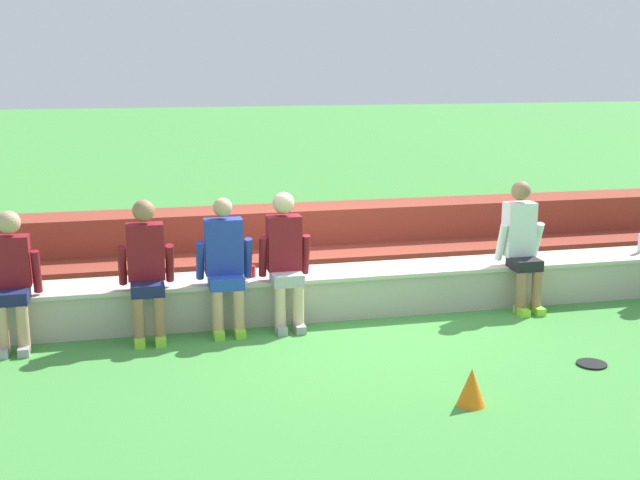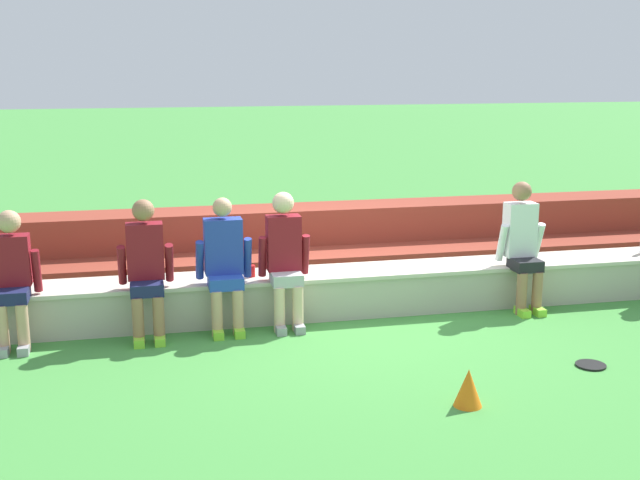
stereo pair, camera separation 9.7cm
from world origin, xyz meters
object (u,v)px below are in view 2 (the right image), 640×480
Objects in this scene: person_center at (224,262)px; person_right_of_center at (285,256)px; person_far_left at (12,276)px; person_far_right at (523,243)px; plastic_cup_right_end at (251,271)px; person_left_of_center at (146,266)px; frisbee at (591,365)px; sports_cone at (468,388)px.

person_right_of_center is at bearing -0.06° from person_center.
person_far_left is 5.21m from person_far_right.
person_center is 0.44m from plastic_cup_right_end.
person_left_of_center is (1.23, -0.02, 0.03)m from person_far_left.
person_far_left reaches higher than plastic_cup_right_end.
person_right_of_center reaches higher than person_center.
person_center is 3.21m from person_far_right.
person_center is at bearing 150.70° from frisbee.
person_far_right reaches higher than person_far_left.
sports_cone is at bearing -31.59° from person_far_left.
person_far_left is at bearing -173.04° from plastic_cup_right_end.
person_far_left is at bearing -179.67° from person_far_right.
person_far_left is 2.60m from person_right_of_center.
person_center reaches higher than sports_cone.
person_far_right reaches higher than person_left_of_center.
sports_cone is (1.05, -2.26, -0.58)m from person_right_of_center.
person_far_right is at bearing 0.27° from person_right_of_center.
person_far_right is (3.21, 0.01, 0.02)m from person_center.
person_left_of_center is 4.23m from frisbee.
person_far_left is 4.31m from sports_cone.
plastic_cup_right_end is (-2.91, 0.25, -0.20)m from person_far_right.
person_left_of_center is 1.01× the size of person_center.
person_left_of_center is at bearing -0.94° from person_far_left.
person_left_of_center is at bearing -178.44° from person_right_of_center.
frisbee is (2.76, -1.98, -0.52)m from plastic_cup_right_end.
person_right_of_center is at bearing -40.27° from plastic_cup_right_end.
plastic_cup_right_end is (2.29, 0.28, -0.16)m from person_far_left.
person_far_right is at bearing -4.90° from plastic_cup_right_end.
person_far_right reaches higher than plastic_cup_right_end.
plastic_cup_right_end is at bearing 15.76° from person_left_of_center.
person_far_left is 0.93× the size of person_far_right.
sports_cone is (-1.56, -2.27, -0.58)m from person_far_right.
person_left_of_center is 1.12m from plastic_cup_right_end.
person_center is at bearing 179.94° from person_right_of_center.
plastic_cup_right_end is (1.06, 0.30, -0.19)m from person_left_of_center.
person_right_of_center is (1.37, 0.04, 0.02)m from person_left_of_center.
person_left_of_center is at bearing -164.24° from plastic_cup_right_end.
person_far_right is 11.52× the size of plastic_cup_right_end.
frisbee is at bearing -29.30° from person_center.
plastic_cup_right_end is 0.45× the size of frisbee.
person_right_of_center is at bearing -179.73° from person_far_right.
sports_cone reaches higher than frisbee.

